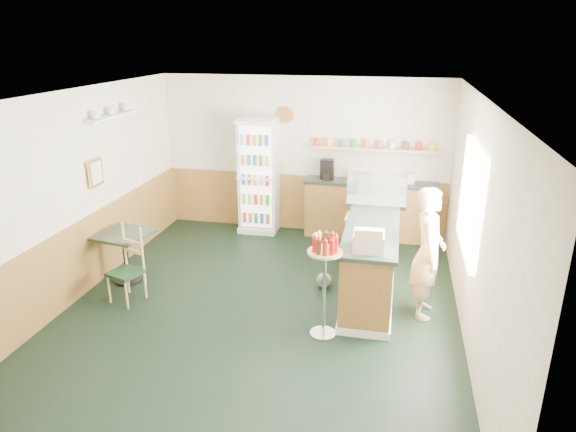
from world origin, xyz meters
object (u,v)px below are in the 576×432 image
(condiment_stand, at_px, (325,268))
(cafe_table, at_px, (125,248))
(drinks_fridge, at_px, (259,176))
(cafe_chair, at_px, (128,261))
(display_case, at_px, (377,189))
(cash_register, at_px, (369,241))
(shopkeeper, at_px, (428,253))

(condiment_stand, bearing_deg, cafe_table, 165.05)
(drinks_fridge, bearing_deg, cafe_chair, -109.96)
(drinks_fridge, distance_m, display_case, 2.41)
(cash_register, relative_size, cafe_table, 0.48)
(display_case, height_order, cafe_chair, display_case)
(condiment_stand, height_order, cafe_table, condiment_stand)
(cafe_chair, bearing_deg, shopkeeper, 24.38)
(cafe_table, bearing_deg, drinks_fridge, 61.23)
(cash_register, relative_size, shopkeeper, 0.22)
(shopkeeper, bearing_deg, drinks_fridge, 50.49)
(drinks_fridge, distance_m, cafe_table, 2.76)
(condiment_stand, bearing_deg, display_case, 76.91)
(condiment_stand, relative_size, cafe_table, 1.62)
(cafe_chair, bearing_deg, cash_register, 17.38)
(drinks_fridge, relative_size, display_case, 2.40)
(shopkeeper, bearing_deg, cafe_chair, 97.36)
(cash_register, xyz_separation_m, shopkeeper, (0.70, 0.46, -0.28))
(condiment_stand, bearing_deg, drinks_fridge, 117.29)
(condiment_stand, distance_m, cafe_table, 3.06)
(cash_register, bearing_deg, display_case, 87.61)
(cash_register, distance_m, cafe_chair, 3.17)
(shopkeeper, relative_size, cafe_chair, 1.64)
(shopkeeper, bearing_deg, cash_register, 124.43)
(drinks_fridge, relative_size, cafe_table, 2.63)
(shopkeeper, height_order, cafe_chair, shopkeeper)
(cash_register, xyz_separation_m, cafe_table, (-3.40, 0.49, -0.59))
(cafe_table, bearing_deg, shopkeeper, -0.50)
(shopkeeper, xyz_separation_m, cafe_chair, (-3.82, -0.40, -0.30))
(drinks_fridge, xyz_separation_m, shopkeeper, (2.79, -2.41, -0.18))
(cafe_chair, bearing_deg, display_case, 46.06)
(cash_register, bearing_deg, condiment_stand, -149.97)
(display_case, bearing_deg, drinks_fridge, 150.58)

